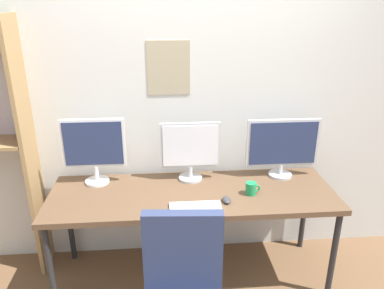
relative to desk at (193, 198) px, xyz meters
name	(u,v)px	position (x,y,z in m)	size (l,w,h in m)	color
wall_back	(188,102)	(0.00, 0.42, 0.61)	(4.46, 0.11, 2.60)	silver
desk	(193,198)	(0.00, 0.00, 0.00)	(2.06, 0.68, 0.74)	brown
monitor_left	(94,148)	(-0.71, 0.21, 0.34)	(0.46, 0.18, 0.50)	silver
monitor_center	(190,149)	(0.00, 0.21, 0.30)	(0.45, 0.18, 0.46)	silver
monitor_right	(283,146)	(0.71, 0.21, 0.31)	(0.56, 0.18, 0.46)	silver
keyboard_main	(195,207)	(0.00, -0.23, 0.06)	(0.34, 0.13, 0.02)	silver
computer_mouse	(227,200)	(0.22, -0.16, 0.07)	(0.06, 0.10, 0.03)	#38383D
coffee_mug	(251,188)	(0.41, -0.06, 0.10)	(0.11, 0.08, 0.09)	#1E8C4C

